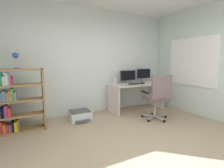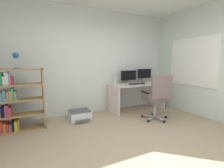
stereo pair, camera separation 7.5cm
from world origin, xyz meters
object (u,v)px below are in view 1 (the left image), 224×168
object	(u,v)px
office_chair	(157,95)
printer	(80,115)
monitor_secondary	(144,74)
desk_lamp	(16,57)
bookshelf	(14,102)
desktop_speaker	(115,81)
monitor_main	(128,76)
computer_mouse	(142,83)
desk	(136,90)
keyboard	(134,84)

from	to	relation	value
office_chair	printer	xyz separation A→B (m)	(-1.60, 0.86, -0.49)
monitor_secondary	desk_lamp	size ratio (longest dim) A/B	1.48
bookshelf	desktop_speaker	bearing A→B (deg)	6.41
monitor_main	desktop_speaker	bearing A→B (deg)	-173.94
monitor_main	printer	size ratio (longest dim) A/B	1.00
monitor_secondary	computer_mouse	distance (m)	0.42
office_chair	desk_lamp	distance (m)	3.06
desk	bookshelf	bearing A→B (deg)	-177.13
printer	office_chair	bearing A→B (deg)	-28.21
office_chair	bookshelf	xyz separation A→B (m)	(-2.93, 0.80, -0.00)
keyboard	computer_mouse	distance (m)	0.27
computer_mouse	desktop_speaker	xyz separation A→B (m)	(-0.76, 0.21, 0.07)
desk	monitor_main	world-z (taller)	monitor_main
printer	monitor_main	bearing A→B (deg)	9.54
keyboard	desk_lamp	xyz separation A→B (m)	(-2.79, -0.07, 0.70)
bookshelf	desk	bearing A→B (deg)	2.87
bookshelf	desk_lamp	bearing A→B (deg)	-0.18
office_chair	desktop_speaker	bearing A→B (deg)	116.55
desk	printer	size ratio (longest dim) A/B	3.16
monitor_main	desk_lamp	bearing A→B (deg)	-173.43
office_chair	desk_lamp	world-z (taller)	desk_lamp
monitor_main	keyboard	world-z (taller)	monitor_main
desk	monitor_main	bearing A→B (deg)	138.32
keyboard	printer	xyz separation A→B (m)	(-1.56, -0.01, -0.65)
keyboard	desktop_speaker	world-z (taller)	desktop_speaker
monitor_main	desktop_speaker	distance (m)	0.47
keyboard	printer	distance (m)	1.70
desk	monitor_secondary	distance (m)	0.60
computer_mouse	bookshelf	distance (m)	3.16
office_chair	bookshelf	distance (m)	3.03
desk	desktop_speaker	distance (m)	0.70
desk	computer_mouse	size ratio (longest dim) A/B	15.45
monitor_main	bookshelf	world-z (taller)	bookshelf
bookshelf	printer	world-z (taller)	bookshelf
office_chair	printer	size ratio (longest dim) A/B	2.22
desk	bookshelf	distance (m)	3.03
monitor_main	office_chair	bearing A→B (deg)	-85.62
monitor_main	desktop_speaker	world-z (taller)	monitor_main
monitor_main	keyboard	bearing A→B (deg)	-79.28
monitor_main	printer	xyz separation A→B (m)	(-1.52, -0.25, -0.86)
desk_lamp	printer	xyz separation A→B (m)	(1.23, 0.06, -1.35)
monitor_main	printer	world-z (taller)	monitor_main
monitor_main	computer_mouse	bearing A→B (deg)	-39.44
desk_lamp	printer	world-z (taller)	desk_lamp
monitor_secondary	computer_mouse	world-z (taller)	monitor_secondary
desktop_speaker	monitor_secondary	bearing A→B (deg)	2.70
desk_lamp	office_chair	bearing A→B (deg)	-15.74
desk	keyboard	world-z (taller)	keyboard
desk	desk_lamp	size ratio (longest dim) A/B	5.03
computer_mouse	office_chair	bearing A→B (deg)	-97.48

